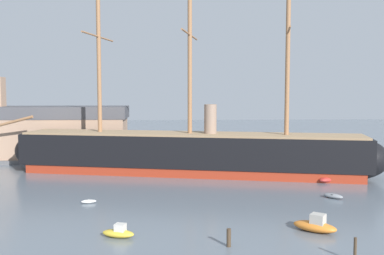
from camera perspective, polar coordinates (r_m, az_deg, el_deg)
tall_ship at (r=81.20m, az=-0.28°, el=-3.21°), size 74.22×23.86×36.20m
motorboat_foreground_left at (r=47.75m, az=-9.41°, el=-13.14°), size 3.73×2.43×1.45m
motorboat_foreground_right at (r=50.62m, az=15.53°, el=-12.00°), size 4.94×4.48×1.99m
dinghy_mid_left at (r=62.34m, az=-13.11°, el=-9.22°), size 2.14×1.25×0.48m
dinghy_mid_right at (r=66.47m, az=17.66°, el=-8.36°), size 2.85×2.87×0.67m
motorboat_alongside_stern at (r=77.81m, az=17.17°, el=-6.20°), size 4.90×4.22×1.94m
dinghy_distant_centre at (r=98.65m, az=1.55°, el=-3.98°), size 2.12×1.05×0.49m
mooring_piling_nearest at (r=43.19m, az=20.19°, el=-14.49°), size 0.28×0.28×2.20m
mooring_piling_left_pair at (r=44.55m, az=4.73°, el=-13.91°), size 0.43×0.43×1.78m
dockside_warehouse_left at (r=103.53m, az=-20.93°, el=-0.71°), size 48.92×12.71×18.15m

